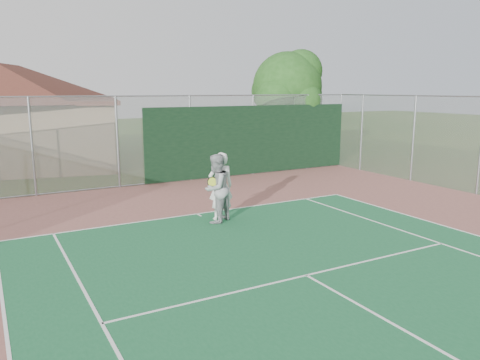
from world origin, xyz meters
TOP-DOWN VIEW (x-y plane):
  - back_fence at (2.11, 16.98)m, footprint 20.08×0.11m
  - side_fence_right at (10.00, 12.50)m, footprint 0.08×9.00m
  - tree at (8.16, 18.81)m, footprint 4.09×3.87m
  - player_white_front at (0.37, 11.00)m, footprint 0.97×0.69m
  - player_grey_back at (0.13, 10.81)m, footprint 1.20×1.14m

SIDE VIEW (x-z plane):
  - player_grey_back at x=0.13m, z-range 0.00..1.96m
  - player_white_front at x=0.37m, z-range 0.00..1.97m
  - back_fence at x=2.11m, z-range -0.09..3.43m
  - side_fence_right at x=10.00m, z-range 0.00..3.50m
  - tree at x=8.16m, z-range 0.90..6.60m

